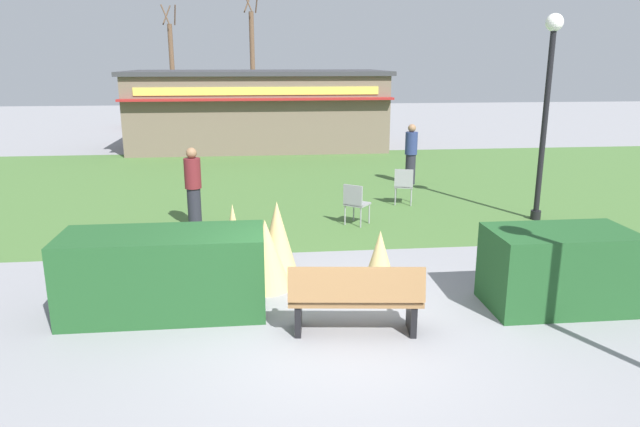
{
  "coord_description": "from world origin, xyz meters",
  "views": [
    {
      "loc": [
        -0.9,
        -6.81,
        3.41
      ],
      "look_at": [
        0.12,
        2.57,
        0.92
      ],
      "focal_mm": 32.73,
      "sensor_mm": 36.0,
      "label": 1
    }
  ],
  "objects_px": {
    "tree_left_bg": "(253,63)",
    "tree_right_bg": "(172,69)",
    "cafe_chair_west": "(404,183)",
    "person_standing": "(193,187)",
    "trash_bin": "(134,284)",
    "food_kiosk": "(258,109)",
    "lamppost_mid": "(547,94)",
    "cafe_chair_east": "(355,201)",
    "park_bench": "(356,299)",
    "parked_car_west_slot": "(169,114)",
    "person_strolling": "(411,154)"
  },
  "relations": [
    {
      "from": "trash_bin",
      "to": "person_standing",
      "type": "height_order",
      "value": "person_standing"
    },
    {
      "from": "cafe_chair_east",
      "to": "park_bench",
      "type": "bearing_deg",
      "value": -99.49
    },
    {
      "from": "tree_left_bg",
      "to": "tree_right_bg",
      "type": "height_order",
      "value": "tree_left_bg"
    },
    {
      "from": "park_bench",
      "to": "parked_car_west_slot",
      "type": "xyz_separation_m",
      "value": [
        -5.73,
        24.83,
        0.16
      ]
    },
    {
      "from": "food_kiosk",
      "to": "tree_right_bg",
      "type": "bearing_deg",
      "value": 111.2
    },
    {
      "from": "lamppost_mid",
      "to": "tree_right_bg",
      "type": "bearing_deg",
      "value": 114.02
    },
    {
      "from": "lamppost_mid",
      "to": "trash_bin",
      "type": "xyz_separation_m",
      "value": [
        -7.81,
        -4.07,
        -2.29
      ]
    },
    {
      "from": "trash_bin",
      "to": "tree_right_bg",
      "type": "bearing_deg",
      "value": 96.28
    },
    {
      "from": "lamppost_mid",
      "to": "cafe_chair_east",
      "type": "height_order",
      "value": "lamppost_mid"
    },
    {
      "from": "park_bench",
      "to": "trash_bin",
      "type": "distance_m",
      "value": 3.09
    },
    {
      "from": "person_strolling",
      "to": "tree_left_bg",
      "type": "bearing_deg",
      "value": -13.33
    },
    {
      "from": "person_standing",
      "to": "trash_bin",
      "type": "bearing_deg",
      "value": -85.17
    },
    {
      "from": "person_strolling",
      "to": "food_kiosk",
      "type": "bearing_deg",
      "value": 2.42
    },
    {
      "from": "food_kiosk",
      "to": "person_standing",
      "type": "xyz_separation_m",
      "value": [
        -1.42,
        -11.6,
        -0.65
      ]
    },
    {
      "from": "park_bench",
      "to": "trash_bin",
      "type": "xyz_separation_m",
      "value": [
        -2.93,
        0.98,
        -0.06
      ]
    },
    {
      "from": "park_bench",
      "to": "person_standing",
      "type": "distance_m",
      "value": 5.78
    },
    {
      "from": "parked_car_west_slot",
      "to": "food_kiosk",
      "type": "bearing_deg",
      "value": -60.05
    },
    {
      "from": "park_bench",
      "to": "cafe_chair_east",
      "type": "xyz_separation_m",
      "value": [
        0.84,
        5.01,
        0.05
      ]
    },
    {
      "from": "tree_right_bg",
      "to": "parked_car_west_slot",
      "type": "bearing_deg",
      "value": -85.8
    },
    {
      "from": "park_bench",
      "to": "tree_right_bg",
      "type": "bearing_deg",
      "value": 101.6
    },
    {
      "from": "park_bench",
      "to": "parked_car_west_slot",
      "type": "distance_m",
      "value": 25.48
    },
    {
      "from": "park_bench",
      "to": "person_standing",
      "type": "relative_size",
      "value": 1.03
    },
    {
      "from": "tree_left_bg",
      "to": "food_kiosk",
      "type": "bearing_deg",
      "value": -88.92
    },
    {
      "from": "lamppost_mid",
      "to": "person_strolling",
      "type": "height_order",
      "value": "lamppost_mid"
    },
    {
      "from": "lamppost_mid",
      "to": "food_kiosk",
      "type": "distance_m",
      "value": 13.23
    },
    {
      "from": "food_kiosk",
      "to": "parked_car_west_slot",
      "type": "xyz_separation_m",
      "value": [
        -4.63,
        8.04,
        -0.87
      ]
    },
    {
      "from": "tree_left_bg",
      "to": "parked_car_west_slot",
      "type": "bearing_deg",
      "value": -138.32
    },
    {
      "from": "parked_car_west_slot",
      "to": "trash_bin",
      "type": "bearing_deg",
      "value": -83.3
    },
    {
      "from": "cafe_chair_east",
      "to": "person_standing",
      "type": "xyz_separation_m",
      "value": [
        -3.36,
        0.18,
        0.33
      ]
    },
    {
      "from": "person_standing",
      "to": "tree_right_bg",
      "type": "bearing_deg",
      "value": 108.68
    },
    {
      "from": "trash_bin",
      "to": "tree_left_bg",
      "type": "bearing_deg",
      "value": 86.69
    },
    {
      "from": "cafe_chair_east",
      "to": "person_strolling",
      "type": "xyz_separation_m",
      "value": [
        2.25,
        4.03,
        0.33
      ]
    },
    {
      "from": "trash_bin",
      "to": "food_kiosk",
      "type": "relative_size",
      "value": 0.08
    },
    {
      "from": "cafe_chair_west",
      "to": "cafe_chair_east",
      "type": "xyz_separation_m",
      "value": [
        -1.46,
        -1.67,
        0.0
      ]
    },
    {
      "from": "park_bench",
      "to": "cafe_chair_east",
      "type": "relative_size",
      "value": 1.96
    },
    {
      "from": "trash_bin",
      "to": "tree_left_bg",
      "type": "relative_size",
      "value": 0.12
    },
    {
      "from": "tree_right_bg",
      "to": "cafe_chair_west",
      "type": "bearing_deg",
      "value": -69.95
    },
    {
      "from": "trash_bin",
      "to": "food_kiosk",
      "type": "bearing_deg",
      "value": 83.39
    },
    {
      "from": "tree_right_bg",
      "to": "person_standing",
      "type": "bearing_deg",
      "value": -81.71
    },
    {
      "from": "person_strolling",
      "to": "person_standing",
      "type": "height_order",
      "value": "same"
    },
    {
      "from": "cafe_chair_east",
      "to": "tree_right_bg",
      "type": "height_order",
      "value": "tree_right_bg"
    },
    {
      "from": "cafe_chair_west",
      "to": "person_standing",
      "type": "height_order",
      "value": "person_standing"
    },
    {
      "from": "person_strolling",
      "to": "cafe_chair_west",
      "type": "bearing_deg",
      "value": 135.65
    },
    {
      "from": "park_bench",
      "to": "lamppost_mid",
      "type": "bearing_deg",
      "value": 45.97
    },
    {
      "from": "tree_right_bg",
      "to": "tree_left_bg",
      "type": "bearing_deg",
      "value": -10.62
    },
    {
      "from": "cafe_chair_west",
      "to": "tree_right_bg",
      "type": "relative_size",
      "value": 0.14
    },
    {
      "from": "lamppost_mid",
      "to": "person_strolling",
      "type": "distance_m",
      "value": 4.75
    },
    {
      "from": "cafe_chair_west",
      "to": "cafe_chair_east",
      "type": "distance_m",
      "value": 2.22
    },
    {
      "from": "food_kiosk",
      "to": "cafe_chair_west",
      "type": "relative_size",
      "value": 11.21
    },
    {
      "from": "lamppost_mid",
      "to": "person_standing",
      "type": "xyz_separation_m",
      "value": [
        -7.4,
        0.14,
        -1.85
      ]
    }
  ]
}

